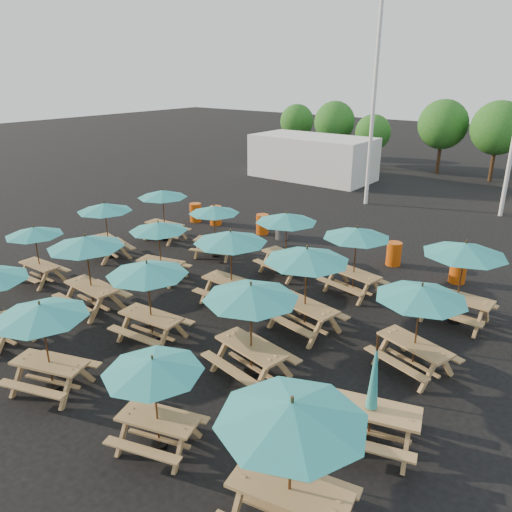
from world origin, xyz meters
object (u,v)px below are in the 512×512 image
Objects in this scene: picnic_unit_10 at (231,241)px; waste_bin_5 at (458,270)px; waste_bin_4 at (394,254)px; waste_bin_0 at (196,213)px; picnic_unit_1 at (34,234)px; picnic_unit_6 at (159,230)px; picnic_unit_5 at (86,246)px; picnic_unit_16 at (292,419)px; waste_bin_1 at (216,215)px; picnic_unit_11 at (286,221)px; picnic_unit_15 at (356,236)px; picnic_unit_8 at (41,315)px; waste_bin_2 at (262,224)px; picnic_unit_7 at (214,212)px; picnic_unit_3 at (163,196)px; picnic_unit_18 at (421,297)px; picnic_unit_17 at (372,400)px; picnic_unit_14 at (307,259)px; picnic_unit_19 at (465,253)px; picnic_unit_13 at (251,297)px; picnic_unit_12 at (153,370)px; picnic_unit_2 at (105,210)px; picnic_unit_9 at (147,273)px.

picnic_unit_10 is 8.17m from waste_bin_5.
waste_bin_4 is (2.72, 6.31, -1.66)m from picnic_unit_10.
waste_bin_0 is 10.00m from waste_bin_4.
waste_bin_4 is (9.11, 9.11, -1.32)m from picnic_unit_1.
waste_bin_5 is at bearing 23.34° from picnic_unit_6.
picnic_unit_5 is 9.71m from picnic_unit_16.
picnic_unit_5 is at bearing -71.50° from waste_bin_1.
picnic_unit_11 is 2.86× the size of waste_bin_5.
picnic_unit_10 reaches higher than waste_bin_5.
picnic_unit_8 is at bearing -97.56° from picnic_unit_15.
waste_bin_0 is 3.77m from waste_bin_2.
waste_bin_1 is at bearing 11.38° from waste_bin_0.
picnic_unit_1 is at bearing -142.34° from waste_bin_5.
picnic_unit_7 is at bearing -158.70° from waste_bin_5.
waste_bin_2 is (2.86, 3.26, -1.49)m from picnic_unit_3.
picnic_unit_1 is 12.68m from picnic_unit_18.
picnic_unit_1 is 0.83× the size of picnic_unit_17.
picnic_unit_14 is 6.61m from waste_bin_4.
picnic_unit_10 is at bearing 125.21° from picnic_unit_16.
picnic_unit_6 is 9.76m from picnic_unit_19.
picnic_unit_15 is at bearing -16.66° from picnic_unit_7.
picnic_unit_13 reaches higher than picnic_unit_15.
waste_bin_2 is (3.74, 0.45, 0.00)m from waste_bin_0.
picnic_unit_15 is 9.47m from picnic_unit_16.
picnic_unit_12 is at bearing -22.55° from picnic_unit_5.
picnic_unit_12 is at bearing -18.03° from picnic_unit_2.
picnic_unit_5 is 11.09m from waste_bin_4.
picnic_unit_13 reaches higher than waste_bin_5.
picnic_unit_3 is 4.44m from picnic_unit_6.
waste_bin_4 is (2.96, 9.39, -1.55)m from picnic_unit_9.
picnic_unit_3 is 15.32m from picnic_unit_16.
picnic_unit_17 reaches higher than picnic_unit_2.
picnic_unit_18 is 3.02× the size of waste_bin_4.
picnic_unit_3 is (-0.00, 5.82, 0.18)m from picnic_unit_1.
waste_bin_2 is (-9.53, 6.41, -1.57)m from picnic_unit_18.
picnic_unit_14 reaches higher than waste_bin_2.
picnic_unit_16 is 3.10× the size of waste_bin_1.
picnic_unit_6 is at bearing -47.78° from picnic_unit_3.
picnic_unit_17 is 15.46m from waste_bin_1.
waste_bin_5 is at bearing 41.95° from picnic_unit_11.
picnic_unit_2 is 0.92× the size of picnic_unit_14.
picnic_unit_18 is (3.22, -0.06, -0.17)m from picnic_unit_14.
picnic_unit_12 is 9.40m from picnic_unit_19.
picnic_unit_2 is 14.02m from picnic_unit_16.
picnic_unit_3 is 2.48× the size of waste_bin_2.
picnic_unit_7 is 7.05m from waste_bin_4.
picnic_unit_15 is at bearing -90.27° from waste_bin_4.
picnic_unit_8 is 2.97× the size of waste_bin_1.
picnic_unit_5 is 2.68× the size of waste_bin_5.
waste_bin_4 is 1.00× the size of waste_bin_5.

